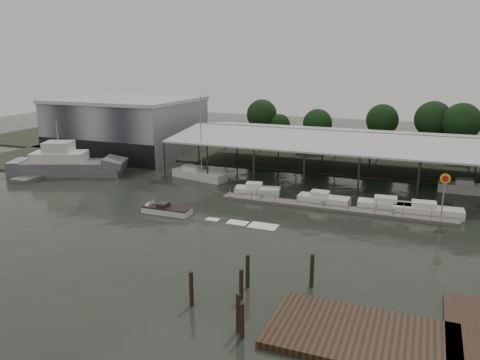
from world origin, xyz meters
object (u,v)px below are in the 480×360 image
at_px(shell_fuel_sign, 444,188).
at_px(speedboat_underway, 163,210).
at_px(grey_trawler, 68,165).
at_px(white_sailboat, 199,174).

relative_size(shell_fuel_sign, speedboat_underway, 0.32).
height_order(shell_fuel_sign, grey_trawler, grey_trawler).
bearing_deg(white_sailboat, shell_fuel_sign, 0.19).
distance_m(grey_trawler, white_sailboat, 20.88).
height_order(white_sailboat, speedboat_underway, white_sailboat).
bearing_deg(grey_trawler, speedboat_underway, -46.81).
height_order(shell_fuel_sign, white_sailboat, white_sailboat).
height_order(grey_trawler, speedboat_underway, grey_trawler).
bearing_deg(shell_fuel_sign, speedboat_underway, -164.00).
xyz_separation_m(shell_fuel_sign, speedboat_underway, (-30.25, -8.67, -3.53)).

